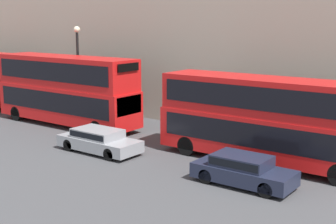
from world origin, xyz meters
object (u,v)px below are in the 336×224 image
at_px(bus_leading, 267,117).
at_px(car_dark_sedan, 243,169).
at_px(bus_second_in_queue, 66,88).
at_px(car_hatchback, 99,140).

relative_size(bus_leading, car_dark_sedan, 2.54).
bearing_deg(bus_leading, bus_second_in_queue, 90.00).
relative_size(bus_leading, bus_second_in_queue, 1.00).
height_order(bus_second_in_queue, car_dark_sedan, bus_second_in_queue).
distance_m(bus_leading, car_dark_sedan, 3.80).
xyz_separation_m(bus_leading, bus_second_in_queue, (0.00, 14.25, 0.20)).
distance_m(bus_leading, car_hatchback, 8.80).
height_order(bus_leading, bus_second_in_queue, bus_second_in_queue).
bearing_deg(bus_second_in_queue, car_dark_sedan, -102.96).
height_order(bus_leading, car_dark_sedan, bus_leading).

